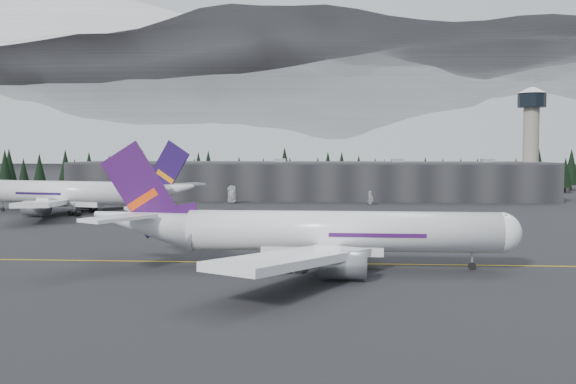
# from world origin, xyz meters

# --- Properties ---
(ground) EXTENTS (1400.00, 1400.00, 0.00)m
(ground) POSITION_xyz_m (0.00, 0.00, 0.00)
(ground) COLOR black
(ground) RESTS_ON ground
(taxiline) EXTENTS (400.00, 0.40, 0.02)m
(taxiline) POSITION_xyz_m (0.00, -2.00, 0.01)
(taxiline) COLOR gold
(taxiline) RESTS_ON ground
(terminal) EXTENTS (160.00, 30.00, 12.60)m
(terminal) POSITION_xyz_m (0.00, 125.00, 6.30)
(terminal) COLOR black
(terminal) RESTS_ON ground
(control_tower) EXTENTS (10.00, 10.00, 37.70)m
(control_tower) POSITION_xyz_m (75.00, 128.00, 23.41)
(control_tower) COLOR gray
(control_tower) RESTS_ON ground
(treeline) EXTENTS (360.00, 20.00, 15.00)m
(treeline) POSITION_xyz_m (0.00, 162.00, 7.50)
(treeline) COLOR black
(treeline) RESTS_ON ground
(mountain_ridge) EXTENTS (4400.00, 900.00, 420.00)m
(mountain_ridge) POSITION_xyz_m (0.00, 1000.00, 0.00)
(mountain_ridge) COLOR white
(mountain_ridge) RESTS_ON ground
(jet_main) EXTENTS (60.66, 56.00, 17.84)m
(jet_main) POSITION_xyz_m (4.05, -5.07, 5.03)
(jet_main) COLOR white
(jet_main) RESTS_ON ground
(jet_parked) EXTENTS (63.60, 58.04, 19.00)m
(jet_parked) POSITION_xyz_m (-57.21, 66.77, 5.36)
(jet_parked) COLOR silver
(jet_parked) RESTS_ON ground
(gse_vehicle_a) EXTENTS (3.54, 5.91, 1.54)m
(gse_vehicle_a) POSITION_xyz_m (-23.21, 103.13, 0.77)
(gse_vehicle_a) COLOR silver
(gse_vehicle_a) RESTS_ON ground
(gse_vehicle_b) EXTENTS (4.50, 2.70, 1.43)m
(gse_vehicle_b) POSITION_xyz_m (19.63, 101.19, 0.72)
(gse_vehicle_b) COLOR silver
(gse_vehicle_b) RESTS_ON ground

